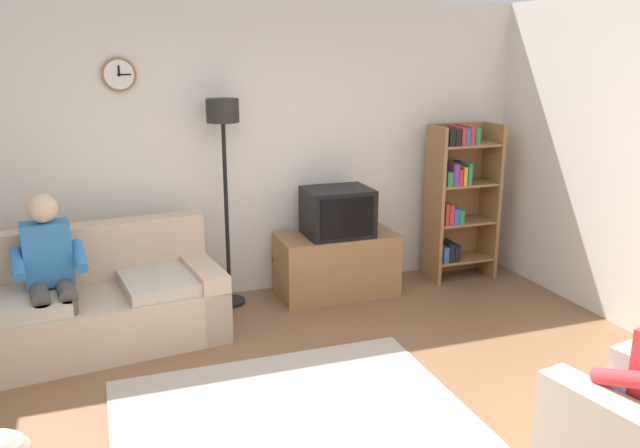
{
  "coord_description": "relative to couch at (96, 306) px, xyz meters",
  "views": [
    {
      "loc": [
        -1.25,
        -3.14,
        2.24
      ],
      "look_at": [
        0.26,
        1.12,
        1.02
      ],
      "focal_mm": 36.18,
      "sensor_mm": 36.0,
      "label": 1
    }
  ],
  "objects": [
    {
      "name": "couch",
      "position": [
        0.0,
        0.0,
        0.0
      ],
      "size": [
        2.0,
        1.11,
        0.9
      ],
      "color": "tan",
      "rests_on": "ground_plane"
    },
    {
      "name": "person_on_couch",
      "position": [
        -0.29,
        -0.11,
        0.39
      ],
      "size": [
        0.55,
        0.57,
        1.24
      ],
      "color": "#3372B2",
      "rests_on": "ground_plane"
    },
    {
      "name": "back_wall_assembly",
      "position": [
        1.33,
        0.8,
        1.04
      ],
      "size": [
        6.2,
        0.17,
        2.7
      ],
      "color": "silver",
      "rests_on": "ground_plane"
    },
    {
      "name": "floor_lamp",
      "position": [
        1.15,
        0.49,
        1.14
      ],
      "size": [
        0.28,
        0.28,
        1.85
      ],
      "color": "black",
      "rests_on": "ground_plane"
    },
    {
      "name": "tv",
      "position": [
        2.15,
        0.37,
        0.5
      ],
      "size": [
        0.6,
        0.49,
        0.44
      ],
      "color": "black",
      "rests_on": "tv_stand"
    },
    {
      "name": "area_rug",
      "position": [
        1.13,
        -1.53,
        -0.31
      ],
      "size": [
        2.2,
        1.7,
        0.01
      ],
      "primitive_type": "cube",
      "color": "#AD9E8E",
      "rests_on": "ground_plane"
    },
    {
      "name": "tv_stand",
      "position": [
        2.15,
        0.39,
        -0.02
      ],
      "size": [
        1.1,
        0.56,
        0.59
      ],
      "color": "olive",
      "rests_on": "ground_plane"
    },
    {
      "name": "bookshelf",
      "position": [
        3.47,
        0.46,
        0.52
      ],
      "size": [
        0.68,
        0.36,
        1.55
      ],
      "color": "olive",
      "rests_on": "ground_plane"
    },
    {
      "name": "ground_plane",
      "position": [
        1.33,
        -1.86,
        -0.31
      ],
      "size": [
        12.0,
        12.0,
        0.0
      ],
      "primitive_type": "plane",
      "color": "brown"
    }
  ]
}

